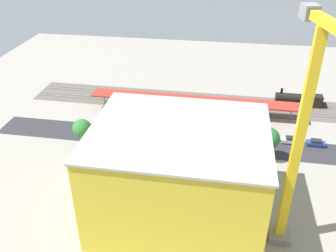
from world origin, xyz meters
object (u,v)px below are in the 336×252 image
locomotive (301,100)px  street_tree_2 (138,132)px  box_truck_2 (198,151)px  parked_car_3 (241,137)px  street_tree_0 (268,138)px  street_tree_1 (82,129)px  tower_crane (305,133)px  box_truck_0 (186,157)px  parked_car_0 (316,143)px  traffic_light (247,142)px  platform_canopy_near (195,100)px  construction_building (178,175)px  box_truck_1 (138,148)px  parked_car_1 (291,140)px  parked_car_2 (266,138)px

locomotive → street_tree_2: size_ratio=2.03×
box_truck_2 → street_tree_2: street_tree_2 is taller
parked_car_3 → street_tree_0: bearing=126.3°
street_tree_1 → tower_crane: bearing=151.2°
box_truck_0 → locomotive: bearing=-131.5°
parked_car_0 → traffic_light: bearing=24.2°
tower_crane → traffic_light: size_ratio=6.39×
tower_crane → street_tree_1: bearing=-28.8°
platform_canopy_near → construction_building: bearing=91.2°
parked_car_0 → tower_crane: size_ratio=0.12×
platform_canopy_near → street_tree_2: 23.63m
tower_crane → box_truck_1: 42.86m
parked_car_3 → traffic_light: traffic_light is taller
box_truck_1 → traffic_light: 24.97m
construction_building → street_tree_1: bearing=-36.6°
parked_car_0 → parked_car_1: size_ratio=1.01×
locomotive → construction_building: size_ratio=0.50×
platform_canopy_near → parked_car_2: (-18.98, 11.46, -3.43)m
platform_canopy_near → box_truck_2: (-2.99, 21.27, -2.54)m
tower_crane → street_tree_2: size_ratio=5.35×
parked_car_1 → box_truck_1: 37.32m
box_truck_0 → street_tree_0: (-17.92, -4.49, 3.90)m
box_truck_1 → traffic_light: traffic_light is taller
locomotive → construction_building: bearing=59.4°
tower_crane → box_truck_0: tower_crane is taller
street_tree_1 → parked_car_1: bearing=-170.0°
platform_canopy_near → tower_crane: bearing=113.2°
parked_car_1 → construction_building: size_ratio=0.15×
parked_car_0 → parked_car_2: 11.79m
box_truck_2 → street_tree_0: bearing=-173.5°
parked_car_2 → street_tree_0: street_tree_0 is taller
platform_canopy_near → street_tree_0: (-18.31, 19.53, 1.25)m
parked_car_0 → locomotive: bearing=-88.8°
parked_car_1 → street_tree_2: bearing=14.1°
parked_car_2 → parked_car_3: (6.20, 0.56, -0.02)m
box_truck_1 → street_tree_1: (13.94, -1.75, 2.88)m
construction_building → tower_crane: bearing=166.1°
box_truck_1 → box_truck_2: 13.95m
parked_car_1 → box_truck_1: bearing=16.4°
parked_car_1 → box_truck_2: (21.89, 9.45, 0.91)m
box_truck_2 → street_tree_1: bearing=-1.4°
parked_car_2 → construction_building: construction_building is taller
parked_car_1 → parked_car_3: bearing=0.9°
parked_car_1 → construction_building: 38.02m
parked_car_1 → box_truck_2: box_truck_2 is taller
parked_car_3 → box_truck_2: box_truck_2 is taller
traffic_light → box_truck_2: bearing=8.4°
locomotive → street_tree_0: size_ratio=1.83×
parked_car_0 → traffic_light: 18.87m
box_truck_0 → box_truck_1: box_truck_1 is taller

